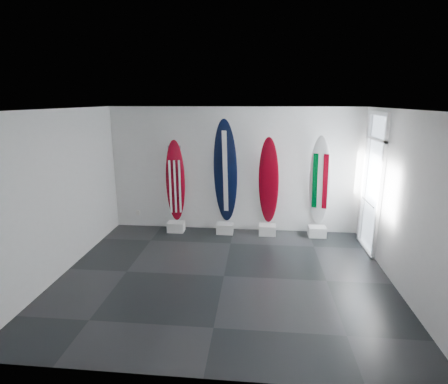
# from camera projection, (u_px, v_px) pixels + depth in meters

# --- Properties ---
(floor) EXTENTS (6.00, 6.00, 0.00)m
(floor) POSITION_uv_depth(u_px,v_px,m) (224.00, 276.00, 6.55)
(floor) COLOR black
(floor) RESTS_ON ground
(ceiling) EXTENTS (6.00, 6.00, 0.00)m
(ceiling) POSITION_uv_depth(u_px,v_px,m) (224.00, 109.00, 5.79)
(ceiling) COLOR white
(ceiling) RESTS_ON wall_back
(wall_back) EXTENTS (6.00, 0.00, 6.00)m
(wall_back) POSITION_uv_depth(u_px,v_px,m) (234.00, 170.00, 8.58)
(wall_back) COLOR white
(wall_back) RESTS_ON ground
(wall_front) EXTENTS (6.00, 0.00, 6.00)m
(wall_front) POSITION_uv_depth(u_px,v_px,m) (201.00, 261.00, 3.76)
(wall_front) COLOR white
(wall_front) RESTS_ON ground
(wall_left) EXTENTS (0.00, 5.00, 5.00)m
(wall_left) POSITION_uv_depth(u_px,v_px,m) (60.00, 194.00, 6.45)
(wall_left) COLOR white
(wall_left) RESTS_ON ground
(wall_right) EXTENTS (0.00, 5.00, 5.00)m
(wall_right) POSITION_uv_depth(u_px,v_px,m) (404.00, 202.00, 5.89)
(wall_right) COLOR white
(wall_right) RESTS_ON ground
(display_block_usa) EXTENTS (0.40, 0.30, 0.24)m
(display_block_usa) POSITION_uv_depth(u_px,v_px,m) (176.00, 227.00, 8.75)
(display_block_usa) COLOR white
(display_block_usa) RESTS_ON floor
(surfboard_usa) EXTENTS (0.48, 0.27, 2.02)m
(surfboard_usa) POSITION_uv_depth(u_px,v_px,m) (175.00, 181.00, 8.56)
(surfboard_usa) COLOR maroon
(surfboard_usa) RESTS_ON display_block_usa
(display_block_navy) EXTENTS (0.40, 0.30, 0.24)m
(display_block_navy) POSITION_uv_depth(u_px,v_px,m) (225.00, 228.00, 8.63)
(display_block_navy) COLOR white
(display_block_navy) RESTS_ON floor
(surfboard_navy) EXTENTS (0.62, 0.45, 2.52)m
(surfboard_navy) POSITION_uv_depth(u_px,v_px,m) (225.00, 172.00, 8.38)
(surfboard_navy) COLOR black
(surfboard_navy) RESTS_ON display_block_navy
(display_block_swiss) EXTENTS (0.40, 0.30, 0.24)m
(display_block_swiss) POSITION_uv_depth(u_px,v_px,m) (267.00, 230.00, 8.54)
(display_block_swiss) COLOR white
(display_block_swiss) RESTS_ON floor
(surfboard_swiss) EXTENTS (0.54, 0.44, 2.12)m
(surfboard_swiss) POSITION_uv_depth(u_px,v_px,m) (269.00, 181.00, 8.34)
(surfboard_swiss) COLOR maroon
(surfboard_swiss) RESTS_ON display_block_swiss
(display_block_italy) EXTENTS (0.40, 0.30, 0.24)m
(display_block_italy) POSITION_uv_depth(u_px,v_px,m) (317.00, 231.00, 8.43)
(display_block_italy) COLOR white
(display_block_italy) RESTS_ON floor
(surfboard_italy) EXTENTS (0.58, 0.50, 2.16)m
(surfboard_italy) POSITION_uv_depth(u_px,v_px,m) (320.00, 181.00, 8.22)
(surfboard_italy) COLOR white
(surfboard_italy) RESTS_ON display_block_italy
(wall_outlet) EXTENTS (0.09, 0.02, 0.13)m
(wall_outlet) POSITION_uv_depth(u_px,v_px,m) (138.00, 213.00, 9.08)
(wall_outlet) COLOR silver
(wall_outlet) RESTS_ON wall_back
(glass_door) EXTENTS (0.12, 1.16, 2.85)m
(glass_door) POSITION_uv_depth(u_px,v_px,m) (373.00, 185.00, 7.40)
(glass_door) COLOR white
(glass_door) RESTS_ON floor
(balcony) EXTENTS (2.80, 2.20, 1.20)m
(balcony) POSITION_uv_depth(u_px,v_px,m) (433.00, 229.00, 7.51)
(balcony) COLOR slate
(balcony) RESTS_ON ground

